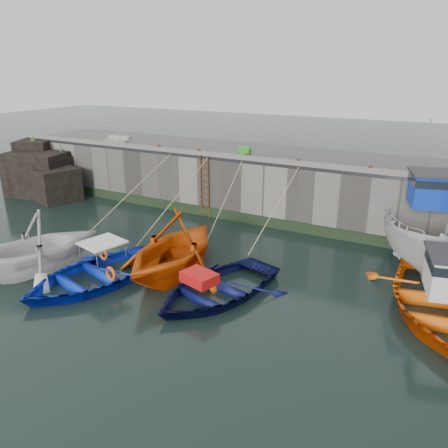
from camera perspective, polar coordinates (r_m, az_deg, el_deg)
The scene contains 24 objects.
ground at distance 14.63m, azimuth -15.87°, elevation -11.31°, with size 120.00×120.00×0.00m, color black.
quay_back at distance 23.84m, azimuth 4.80°, elevation 5.49°, with size 30.00×5.00×3.00m, color slate.
road_back at distance 23.50m, azimuth 4.91°, elevation 9.22°, with size 30.00×5.00×0.16m, color black.
kerb_back at distance 21.37m, azimuth 2.37°, elevation 8.70°, with size 30.00×0.30×0.20m, color slate.
algae_back at distance 21.98m, azimuth 2.05°, elevation 0.90°, with size 30.00×0.08×0.50m, color black.
rock_outcrop at distance 29.01m, azimuth -22.41°, elevation 6.16°, with size 5.85×4.24×3.41m.
ladder at distance 22.47m, azimuth -2.56°, elevation 4.88°, with size 0.51×0.08×3.20m.
boat_near_white at distance 18.31m, azimuth -23.27°, elevation -5.67°, with size 4.38×5.07×2.67m, color silver.
boat_near_white_rope at distance 21.89m, azimuth -11.94°, elevation -0.31°, with size 0.04×6.81×3.10m, color tan, non-canonical shape.
boat_near_blue at distance 16.71m, azimuth -16.63°, elevation -7.27°, with size 3.87×5.41×1.12m, color #0C29C0.
boat_near_blue_rope at distance 20.54m, azimuth -6.04°, elevation -1.34°, with size 0.04×6.48×3.10m, color tan, non-canonical shape.
boat_near_blacktrim at distance 16.74m, azimuth -6.50°, elevation -6.47°, with size 4.54×5.27×2.77m, color #D7520B.
boat_near_blacktrim_rope at distance 20.26m, azimuth 0.68°, elevation -1.53°, with size 0.04×4.75×3.10m, color tan, non-canonical shape.
boat_near_navy at distance 15.21m, azimuth -0.94°, elevation -9.19°, with size 3.66×5.13×1.06m, color #0A0F44.
boat_near_navy_rope at distance 19.14m, azimuth 6.09°, elevation -2.97°, with size 0.04×5.30×3.10m, color tan, non-canonical shape.
boat_far_white at distance 19.13m, azimuth 24.27°, elevation -0.91°, with size 4.56×7.74×5.81m.
boat_far_orange at distance 15.56m, azimuth 26.74°, elevation -8.97°, with size 6.04×7.50×4.38m.
fish_crate at distance 22.75m, azimuth 2.77°, elevation 9.55°, with size 0.55×0.42×0.34m, color green.
railing at distance 27.10m, azimuth -13.72°, elevation 10.76°, with size 1.60×1.05×1.00m.
bollard_a at distance 24.01m, azimuth -8.47°, elevation 9.84°, with size 0.18×0.18×0.28m, color #3F1E0F.
bollard_b at distance 22.63m, azimuth -3.29°, elevation 9.41°, with size 0.18×0.18×0.28m, color #3F1E0F.
bollard_c at distance 21.36m, azimuth 2.98°, elevation 8.80°, with size 0.18×0.18×0.28m, color #3F1E0F.
bollard_d at distance 20.41m, azimuth 9.65°, elevation 8.03°, with size 0.18×0.18×0.28m, color #3F1E0F.
bollard_e at distance 19.66m, azimuth 18.55°, elevation 6.83°, with size 0.18×0.18×0.28m, color #3F1E0F.
Camera 1 is at (9.13, -8.73, 7.38)m, focal length 35.00 mm.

